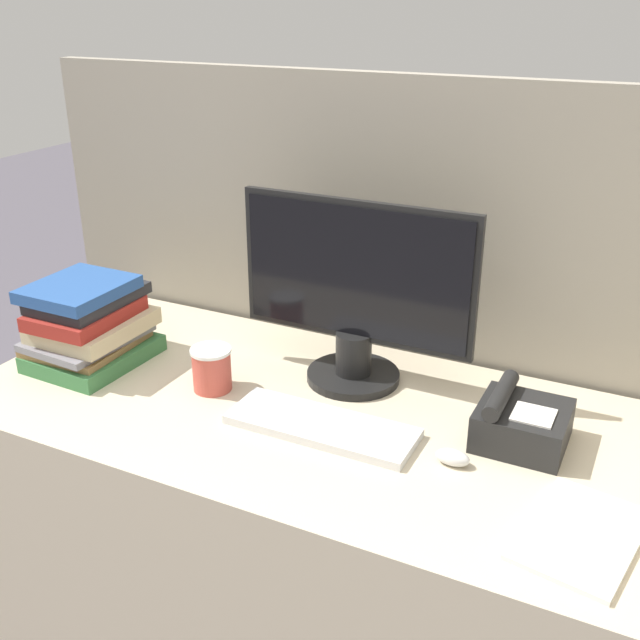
{
  "coord_description": "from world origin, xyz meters",
  "views": [
    {
      "loc": [
        0.69,
        -0.94,
        1.65
      ],
      "look_at": [
        0.02,
        0.42,
        0.99
      ],
      "focal_mm": 42.0,
      "sensor_mm": 36.0,
      "label": 1
    }
  ],
  "objects_px": {
    "coffee_cup": "(212,369)",
    "keyboard": "(322,426)",
    "book_stack": "(89,325)",
    "mouse": "(453,457)",
    "monitor": "(355,300)",
    "desk_telephone": "(521,423)"
  },
  "relations": [
    {
      "from": "monitor",
      "to": "book_stack",
      "type": "distance_m",
      "value": 0.68
    },
    {
      "from": "keyboard",
      "to": "desk_telephone",
      "type": "relative_size",
      "value": 2.27
    },
    {
      "from": "mouse",
      "to": "coffee_cup",
      "type": "height_order",
      "value": "coffee_cup"
    },
    {
      "from": "coffee_cup",
      "to": "keyboard",
      "type": "bearing_deg",
      "value": -9.1
    },
    {
      "from": "monitor",
      "to": "book_stack",
      "type": "xyz_separation_m",
      "value": [
        -0.64,
        -0.21,
        -0.11
      ]
    },
    {
      "from": "monitor",
      "to": "desk_telephone",
      "type": "distance_m",
      "value": 0.47
    },
    {
      "from": "mouse",
      "to": "monitor",
      "type": "bearing_deg",
      "value": 143.07
    },
    {
      "from": "monitor",
      "to": "book_stack",
      "type": "height_order",
      "value": "monitor"
    },
    {
      "from": "coffee_cup",
      "to": "desk_telephone",
      "type": "distance_m",
      "value": 0.72
    },
    {
      "from": "mouse",
      "to": "desk_telephone",
      "type": "bearing_deg",
      "value": 54.33
    },
    {
      "from": "keyboard",
      "to": "coffee_cup",
      "type": "bearing_deg",
      "value": 170.9
    },
    {
      "from": "mouse",
      "to": "desk_telephone",
      "type": "distance_m",
      "value": 0.18
    },
    {
      "from": "book_stack",
      "to": "mouse",
      "type": "bearing_deg",
      "value": -2.3
    },
    {
      "from": "keyboard",
      "to": "book_stack",
      "type": "relative_size",
      "value": 1.4
    },
    {
      "from": "mouse",
      "to": "coffee_cup",
      "type": "xyz_separation_m",
      "value": [
        -0.61,
        0.05,
        0.04
      ]
    },
    {
      "from": "monitor",
      "to": "coffee_cup",
      "type": "relative_size",
      "value": 5.46
    },
    {
      "from": "monitor",
      "to": "desk_telephone",
      "type": "relative_size",
      "value": 3.15
    },
    {
      "from": "keyboard",
      "to": "coffee_cup",
      "type": "relative_size",
      "value": 3.93
    },
    {
      "from": "monitor",
      "to": "keyboard",
      "type": "height_order",
      "value": "monitor"
    },
    {
      "from": "coffee_cup",
      "to": "book_stack",
      "type": "height_order",
      "value": "book_stack"
    },
    {
      "from": "monitor",
      "to": "keyboard",
      "type": "bearing_deg",
      "value": -82.24
    },
    {
      "from": "book_stack",
      "to": "desk_telephone",
      "type": "bearing_deg",
      "value": 5.48
    }
  ]
}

